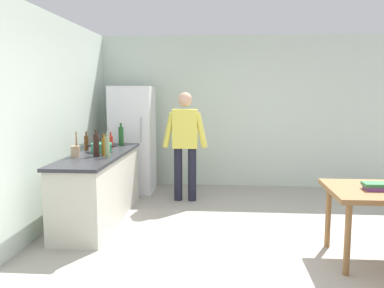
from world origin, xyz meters
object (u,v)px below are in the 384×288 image
cooking_pot (102,147)px  bottle_vinegar_tall (107,147)px  utensil_jar (75,151)px  book_stack (377,186)px  bottle_wine_green (121,136)px  bottle_beer_brown (86,143)px  bottle_wine_dark (96,145)px  refrigerator (133,139)px  person (185,139)px  bottle_oil_amber (104,147)px  bottle_sauce_red (111,142)px

cooking_pot → bottle_vinegar_tall: (0.22, -0.47, 0.08)m
utensil_jar → book_stack: bearing=-14.0°
book_stack → bottle_wine_green: bearing=147.2°
bottle_beer_brown → book_stack: bottle_beer_brown is taller
cooking_pot → bottle_wine_dark: bottle_wine_dark is taller
refrigerator → bottle_wine_green: 0.80m
person → cooking_pot: size_ratio=4.25×
utensil_jar → bottle_beer_brown: 0.61m
refrigerator → bottle_vinegar_tall: bearing=-86.5°
bottle_wine_dark → bottle_vinegar_tall: (0.17, -0.10, -0.01)m
cooking_pot → bottle_beer_brown: size_ratio=1.54×
bottle_vinegar_tall → bottle_wine_green: bearing=95.9°
utensil_jar → bottle_vinegar_tall: (0.41, -0.01, 0.06)m
utensil_jar → bottle_oil_amber: size_ratio=1.14×
bottle_wine_green → bottle_oil_amber: (0.03, -0.98, -0.03)m
bottle_wine_green → bottle_sauce_red: 0.38m
bottle_wine_dark → book_stack: 3.25m
utensil_jar → book_stack: size_ratio=1.15×
utensil_jar → bottle_wine_dark: 0.26m
person → book_stack: person is taller
refrigerator → bottle_vinegar_tall: (0.12, -1.93, 0.14)m
utensil_jar → bottle_vinegar_tall: same height
refrigerator → bottle_wine_dark: 1.84m
person → cooking_pot: (-1.05, -0.90, -0.02)m
refrigerator → book_stack: refrigerator is taller
person → bottle_sauce_red: (-1.01, -0.60, 0.02)m
cooking_pot → bottle_oil_amber: bottle_oil_amber is taller
person → refrigerator: bearing=149.8°
bottle_vinegar_tall → book_stack: bottle_vinegar_tall is taller
person → bottle_beer_brown: person is taller
bottle_vinegar_tall → person: bearing=58.8°
cooking_pot → bottle_wine_dark: size_ratio=1.18×
bottle_vinegar_tall → bottle_sauce_red: 0.79m
refrigerator → bottle_wine_green: size_ratio=5.29×
bottle_beer_brown → refrigerator: bearing=74.8°
refrigerator → bottle_oil_amber: bearing=-89.2°
refrigerator → bottle_wine_dark: size_ratio=5.29×
bottle_wine_green → book_stack: (3.05, -1.97, -0.26)m
person → bottle_wine_green: bearing=-166.4°
refrigerator → bottle_oil_amber: refrigerator is taller
refrigerator → utensil_jar: size_ratio=5.62×
utensil_jar → bottle_wine_green: bearing=75.6°
person → bottle_oil_amber: bearing=-127.5°
person → bottle_beer_brown: 1.51m
bottle_wine_dark → cooking_pot: bearing=97.1°
cooking_pot → bottle_sauce_red: 0.30m
utensil_jar → book_stack: utensil_jar is taller
bottle_beer_brown → utensil_jar: bearing=-83.8°
person → bottle_vinegar_tall: (-0.83, -1.37, 0.06)m
person → cooking_pot: 1.39m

